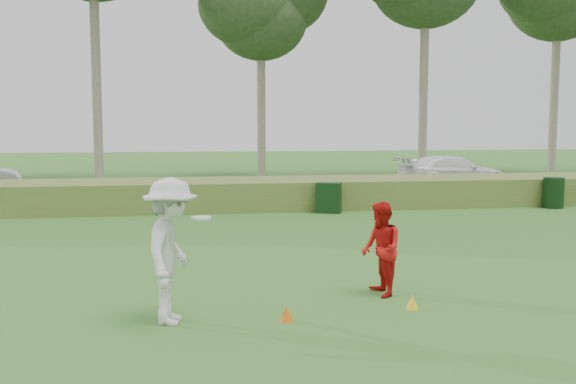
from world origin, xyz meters
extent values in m
plane|color=#2B6421|center=(0.00, 0.00, 0.00)|extent=(120.00, 120.00, 0.00)
cube|color=#546C2B|center=(0.00, 12.00, 0.45)|extent=(80.00, 3.00, 0.90)
cube|color=#2D2D2D|center=(0.00, 17.00, 0.03)|extent=(80.00, 6.00, 0.06)
cylinder|color=gray|center=(-6.00, 23.00, 7.75)|extent=(0.44, 0.44, 15.50)
cylinder|color=gray|center=(2.00, 24.50, 5.75)|extent=(0.44, 0.44, 11.50)
ellipsoid|color=#2A4020|center=(2.00, 24.50, 8.62)|extent=(6.24, 6.24, 5.28)
cylinder|color=gray|center=(10.00, 22.50, 7.00)|extent=(0.44, 0.44, 14.00)
cylinder|color=gray|center=(18.00, 23.80, 6.75)|extent=(0.44, 0.44, 13.50)
imported|color=silver|center=(-2.25, -0.12, 0.97)|extent=(0.96, 1.37, 1.94)
cylinder|color=white|center=(-1.85, -0.12, 1.40)|extent=(0.27, 0.27, 0.03)
imported|color=red|center=(0.91, 0.74, 0.73)|extent=(0.58, 0.73, 1.46)
cone|color=#E35D0B|center=(-0.73, -0.32, 0.10)|extent=(0.19, 0.19, 0.21)
cone|color=yellow|center=(1.14, -0.04, 0.10)|extent=(0.19, 0.19, 0.20)
cube|color=black|center=(2.29, 10.24, 0.46)|extent=(0.85, 0.70, 0.92)
cylinder|color=black|center=(9.70, 10.23, 0.49)|extent=(0.75, 0.75, 0.98)
imported|color=white|center=(8.93, 16.35, 0.74)|extent=(4.86, 2.48, 1.35)
camera|label=1|loc=(-2.09, -8.60, 2.60)|focal=40.00mm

